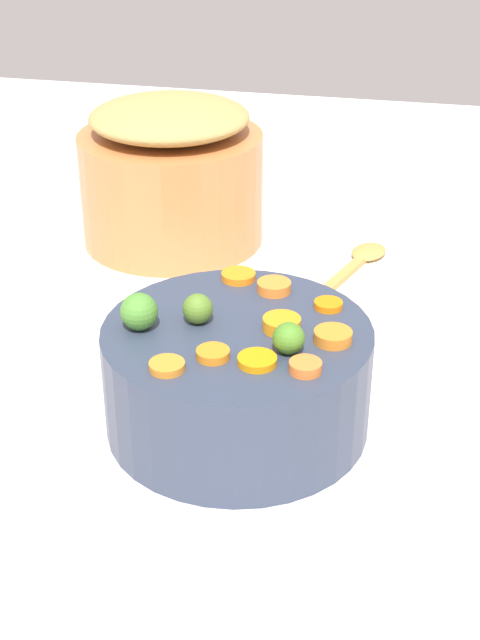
% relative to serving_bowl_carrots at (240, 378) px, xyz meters
% --- Properties ---
extents(tabletop, '(2.40, 2.40, 0.02)m').
position_rel_serving_bowl_carrots_xyz_m(tabletop, '(-0.03, 0.00, -0.06)').
color(tabletop, white).
rests_on(tabletop, ground).
extents(serving_bowl_carrots, '(0.25, 0.25, 0.10)m').
position_rel_serving_bowl_carrots_xyz_m(serving_bowl_carrots, '(0.00, 0.00, 0.00)').
color(serving_bowl_carrots, '#2F3A4E').
rests_on(serving_bowl_carrots, tabletop).
extents(metal_pot, '(0.24, 0.24, 0.15)m').
position_rel_serving_bowl_carrots_xyz_m(metal_pot, '(0.40, 0.18, 0.02)').
color(metal_pot, '#CD7841').
rests_on(metal_pot, tabletop).
extents(stuffing_mound, '(0.21, 0.21, 0.04)m').
position_rel_serving_bowl_carrots_xyz_m(stuffing_mound, '(0.40, 0.18, 0.12)').
color(stuffing_mound, tan).
rests_on(stuffing_mound, metal_pot).
extents(carrot_slice_0, '(0.04, 0.04, 0.01)m').
position_rel_serving_bowl_carrots_xyz_m(carrot_slice_0, '(-0.05, 0.01, 0.06)').
color(carrot_slice_0, orange).
rests_on(carrot_slice_0, serving_bowl_carrots).
extents(carrot_slice_1, '(0.04, 0.04, 0.01)m').
position_rel_serving_bowl_carrots_xyz_m(carrot_slice_1, '(-0.08, 0.04, 0.06)').
color(carrot_slice_1, orange).
rests_on(carrot_slice_1, serving_bowl_carrots).
extents(carrot_slice_2, '(0.05, 0.05, 0.01)m').
position_rel_serving_bowl_carrots_xyz_m(carrot_slice_2, '(0.01, -0.04, 0.06)').
color(carrot_slice_2, orange).
rests_on(carrot_slice_2, serving_bowl_carrots).
extents(carrot_slice_3, '(0.04, 0.04, 0.01)m').
position_rel_serving_bowl_carrots_xyz_m(carrot_slice_3, '(-0.05, -0.03, 0.06)').
color(carrot_slice_3, orange).
rests_on(carrot_slice_3, serving_bowl_carrots).
extents(carrot_slice_4, '(0.04, 0.04, 0.01)m').
position_rel_serving_bowl_carrots_xyz_m(carrot_slice_4, '(0.08, -0.02, 0.06)').
color(carrot_slice_4, orange).
rests_on(carrot_slice_4, serving_bowl_carrots).
extents(carrot_slice_5, '(0.03, 0.03, 0.01)m').
position_rel_serving_bowl_carrots_xyz_m(carrot_slice_5, '(0.06, -0.07, 0.06)').
color(carrot_slice_5, orange).
rests_on(carrot_slice_5, serving_bowl_carrots).
extents(carrot_slice_6, '(0.05, 0.05, 0.01)m').
position_rel_serving_bowl_carrots_xyz_m(carrot_slice_6, '(0.10, 0.02, 0.06)').
color(carrot_slice_6, orange).
rests_on(carrot_slice_6, serving_bowl_carrots).
extents(carrot_slice_7, '(0.05, 0.05, 0.01)m').
position_rel_serving_bowl_carrots_xyz_m(carrot_slice_7, '(-0.00, -0.08, 0.06)').
color(carrot_slice_7, orange).
rests_on(carrot_slice_7, serving_bowl_carrots).
extents(carrot_slice_8, '(0.03, 0.03, 0.01)m').
position_rel_serving_bowl_carrots_xyz_m(carrot_slice_8, '(-0.06, -0.07, 0.06)').
color(carrot_slice_8, orange).
rests_on(carrot_slice_8, serving_bowl_carrots).
extents(brussels_sprout_0, '(0.03, 0.03, 0.03)m').
position_rel_serving_bowl_carrots_xyz_m(brussels_sprout_0, '(0.01, 0.04, 0.07)').
color(brussels_sprout_0, '#527B28').
rests_on(brussels_sprout_0, serving_bowl_carrots).
extents(brussels_sprout_1, '(0.03, 0.03, 0.03)m').
position_rel_serving_bowl_carrots_xyz_m(brussels_sprout_1, '(-0.02, 0.09, 0.07)').
color(brussels_sprout_1, '#498830').
rests_on(brussels_sprout_1, serving_bowl_carrots).
extents(brussels_sprout_2, '(0.03, 0.03, 0.03)m').
position_rel_serving_bowl_carrots_xyz_m(brussels_sprout_2, '(-0.03, -0.05, 0.07)').
color(brussels_sprout_2, '#477F25').
rests_on(brussels_sprout_2, serving_bowl_carrots).
extents(wooden_spoon, '(0.28, 0.12, 0.01)m').
position_rel_serving_bowl_carrots_xyz_m(wooden_spoon, '(0.35, -0.06, -0.05)').
color(wooden_spoon, '#B88F46').
rests_on(wooden_spoon, tabletop).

